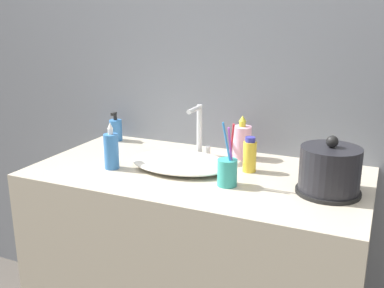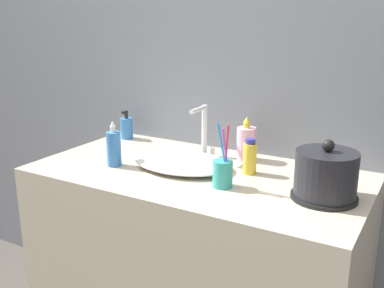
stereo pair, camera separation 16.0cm
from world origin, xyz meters
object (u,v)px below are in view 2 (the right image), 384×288
(toothbrush_cup, at_px, (223,172))
(mouthwash_bottle, at_px, (246,143))
(electric_kettle, at_px, (326,177))
(shampoo_bottle, at_px, (114,148))
(hand_cream_bottle, at_px, (250,157))
(lotion_bottle, at_px, (127,128))
(faucet, at_px, (204,129))

(toothbrush_cup, xyz_separation_m, mouthwash_bottle, (-0.05, 0.31, 0.02))
(electric_kettle, bearing_deg, shampoo_bottle, -174.39)
(shampoo_bottle, height_order, mouthwash_bottle, shampoo_bottle)
(toothbrush_cup, height_order, mouthwash_bottle, toothbrush_cup)
(electric_kettle, xyz_separation_m, mouthwash_bottle, (-0.36, 0.24, -0.00))
(electric_kettle, relative_size, shampoo_bottle, 1.17)
(shampoo_bottle, xyz_separation_m, hand_cream_bottle, (0.47, 0.17, -0.01))
(lotion_bottle, bearing_deg, faucet, -7.86)
(electric_kettle, bearing_deg, faucet, 159.52)
(faucet, relative_size, hand_cream_bottle, 1.60)
(faucet, distance_m, lotion_bottle, 0.44)
(shampoo_bottle, distance_m, mouthwash_bottle, 0.51)
(lotion_bottle, xyz_separation_m, mouthwash_bottle, (0.60, -0.02, 0.02))
(hand_cream_bottle, bearing_deg, toothbrush_cup, -98.81)
(toothbrush_cup, xyz_separation_m, hand_cream_bottle, (0.03, 0.17, 0.01))
(electric_kettle, distance_m, hand_cream_bottle, 0.31)
(shampoo_bottle, xyz_separation_m, mouthwash_bottle, (0.40, 0.31, -0.00))
(lotion_bottle, distance_m, shampoo_bottle, 0.39)
(hand_cream_bottle, bearing_deg, faucet, 157.47)
(electric_kettle, relative_size, lotion_bottle, 1.57)
(toothbrush_cup, relative_size, shampoo_bottle, 1.26)
(toothbrush_cup, bearing_deg, lotion_bottle, 153.40)
(faucet, relative_size, electric_kettle, 1.01)
(shampoo_bottle, relative_size, mouthwash_bottle, 1.01)
(electric_kettle, xyz_separation_m, lotion_bottle, (-0.96, 0.26, -0.02))
(faucet, relative_size, shampoo_bottle, 1.18)
(hand_cream_bottle, bearing_deg, lotion_bottle, 166.72)
(electric_kettle, height_order, lotion_bottle, electric_kettle)
(electric_kettle, xyz_separation_m, toothbrush_cup, (-0.31, -0.07, -0.02))
(toothbrush_cup, relative_size, mouthwash_bottle, 1.27)
(shampoo_bottle, bearing_deg, lotion_bottle, 121.03)
(electric_kettle, relative_size, hand_cream_bottle, 1.59)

